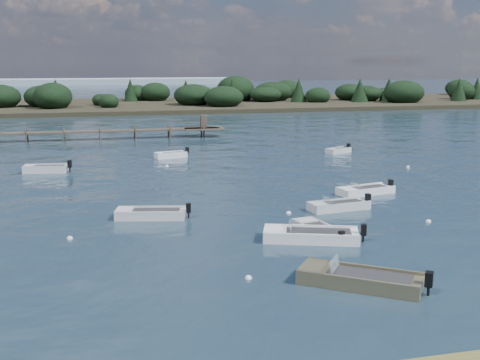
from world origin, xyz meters
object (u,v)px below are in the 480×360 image
object	(u,v)px
dinghy_extra_a	(339,207)
dinghy_mid_white_b	(365,192)
tender_far_grey	(46,170)
tender_far_white	(171,156)
tender_far_grey_b	(338,152)
dinghy_mid_grey	(151,215)
dinghy_extra_b	(319,232)
dinghy_mid_white_a	(311,237)
dinghy_near_olive	(359,282)

from	to	relation	value
dinghy_extra_a	dinghy_mid_white_b	bearing A→B (deg)	46.57
tender_far_grey	tender_far_white	distance (m)	12.73
tender_far_grey_b	dinghy_mid_white_b	bearing A→B (deg)	-107.36
dinghy_mid_grey	dinghy_extra_b	distance (m)	10.51
tender_far_white	dinghy_mid_grey	bearing A→B (deg)	-100.38
tender_far_white	dinghy_mid_white_a	size ratio (longest dim) A/B	0.65
dinghy_near_olive	dinghy_mid_white_a	world-z (taller)	dinghy_near_olive
tender_far_grey	dinghy_extra_b	distance (m)	28.48
dinghy_mid_grey	tender_far_grey_b	bearing A→B (deg)	45.42
dinghy_mid_grey	dinghy_mid_white_a	xyz separation A→B (m)	(7.88, -6.78, 0.01)
tender_far_grey	dinghy_mid_white_a	xyz separation A→B (m)	(15.20, -24.45, -0.02)
tender_far_white	tender_far_grey_b	xyz separation A→B (m)	(17.46, -1.05, -0.01)
dinghy_mid_white_b	dinghy_mid_white_a	xyz separation A→B (m)	(-7.91, -9.96, 0.02)
tender_far_grey_b	dinghy_extra_b	world-z (taller)	tender_far_grey_b
dinghy_mid_grey	dinghy_near_olive	distance (m)	15.51
tender_far_white	dinghy_extra_a	distance (m)	25.10
dinghy_extra_b	tender_far_grey	bearing A→B (deg)	124.31
dinghy_mid_white_b	dinghy_extra_b	xyz separation A→B (m)	(-7.06, -9.02, -0.01)
dinghy_mid_grey	dinghy_near_olive	bearing A→B (deg)	-60.77
tender_far_grey	dinghy_mid_white_a	distance (m)	28.79
dinghy_extra_b	dinghy_near_olive	bearing A→B (deg)	-98.58
dinghy_mid_white_b	dinghy_mid_grey	world-z (taller)	dinghy_mid_grey
dinghy_mid_white_a	dinghy_extra_b	xyz separation A→B (m)	(0.85, 0.93, -0.03)
tender_far_grey	dinghy_mid_white_b	size ratio (longest dim) A/B	0.89
dinghy_near_olive	tender_far_grey_b	size ratio (longest dim) A/B	1.64
dinghy_mid_white_b	dinghy_extra_a	distance (m)	5.49
dinghy_near_olive	tender_far_white	xyz separation A→B (m)	(-3.35, 36.59, -0.01)
dinghy_mid_white_b	dinghy_near_olive	world-z (taller)	dinghy_near_olive
tender_far_grey	dinghy_mid_white_b	world-z (taller)	tender_far_grey
dinghy_near_olive	dinghy_extra_a	bearing A→B (deg)	70.74
dinghy_extra_b	dinghy_mid_grey	bearing A→B (deg)	146.23
tender_far_grey_b	dinghy_mid_white_a	distance (m)	31.92
dinghy_mid_grey	dinghy_extra_a	size ratio (longest dim) A/B	1.06
tender_far_white	dinghy_extra_b	xyz separation A→B (m)	(4.51, -28.90, -0.04)
dinghy_mid_white_a	dinghy_extra_a	bearing A→B (deg)	55.25
dinghy_near_olive	dinghy_extra_a	size ratio (longest dim) A/B	1.19
dinghy_mid_white_b	dinghy_extra_b	bearing A→B (deg)	-128.04
dinghy_near_olive	tender_far_grey	bearing A→B (deg)	115.50
tender_far_grey	dinghy_near_olive	size ratio (longest dim) A/B	0.78
tender_far_grey_b	dinghy_extra_a	distance (m)	24.77
dinghy_mid_white_b	dinghy_mid_grey	bearing A→B (deg)	-168.62
dinghy_near_olive	dinghy_extra_b	distance (m)	7.78
dinghy_extra_b	dinghy_extra_a	distance (m)	6.02
tender_far_grey_b	dinghy_extra_b	size ratio (longest dim) A/B	0.73
dinghy_near_olive	tender_far_grey_b	xyz separation A→B (m)	(14.11, 35.54, -0.02)
dinghy_extra_b	tender_far_grey_b	bearing A→B (deg)	65.07
dinghy_near_olive	dinghy_mid_white_a	xyz separation A→B (m)	(0.31, 6.76, -0.01)
dinghy_mid_white_b	tender_far_grey	bearing A→B (deg)	147.90
tender_far_grey	dinghy_mid_white_b	bearing A→B (deg)	-32.10
tender_far_grey	tender_far_white	world-z (taller)	tender_far_grey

